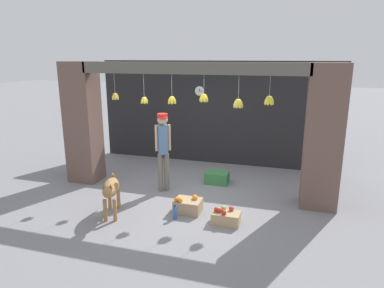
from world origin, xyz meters
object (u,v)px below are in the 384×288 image
at_px(water_bottle, 175,212).
at_px(wall_clock, 200,91).
at_px(shopkeeper, 163,146).
at_px(fruit_crate_apples, 226,217).
at_px(produce_box_green, 217,177).
at_px(dog, 111,189).
at_px(fruit_crate_oranges, 188,205).

height_order(water_bottle, wall_clock, wall_clock).
bearing_deg(water_bottle, shopkeeper, 119.42).
relative_size(fruit_crate_apples, produce_box_green, 0.94).
relative_size(dog, produce_box_green, 1.89).
bearing_deg(produce_box_green, water_bottle, -99.19).
bearing_deg(wall_clock, shopkeeper, -94.11).
distance_m(dog, fruit_crate_oranges, 1.50).
xyz_separation_m(shopkeeper, fruit_crate_oranges, (0.84, -0.88, -0.91)).
bearing_deg(shopkeeper, wall_clock, -121.30).
bearing_deg(fruit_crate_apples, wall_clock, 112.78).
height_order(fruit_crate_apples, wall_clock, wall_clock).
bearing_deg(water_bottle, produce_box_green, 80.81).
relative_size(produce_box_green, wall_clock, 1.96).
distance_m(shopkeeper, water_bottle, 1.69).
xyz_separation_m(fruit_crate_oranges, wall_clock, (-0.67, 3.24, 1.88)).
xyz_separation_m(dog, wall_clock, (0.66, 3.81, 1.49)).
bearing_deg(fruit_crate_apples, produce_box_green, 107.04).
relative_size(shopkeeper, fruit_crate_oranges, 3.46).
distance_m(produce_box_green, water_bottle, 2.10).
bearing_deg(produce_box_green, wall_clock, 119.51).
distance_m(produce_box_green, wall_clock, 2.57).
relative_size(fruit_crate_apples, wall_clock, 1.83).
bearing_deg(dog, water_bottle, 78.38).
bearing_deg(produce_box_green, shopkeeper, -141.30).
distance_m(fruit_crate_oranges, produce_box_green, 1.72).
distance_m(dog, produce_box_green, 2.77).
xyz_separation_m(fruit_crate_apples, produce_box_green, (-0.60, 1.97, 0.01)).
relative_size(fruit_crate_oranges, fruit_crate_apples, 1.02).
bearing_deg(water_bottle, dog, -170.04).
distance_m(water_bottle, wall_clock, 4.10).
distance_m(fruit_crate_apples, wall_clock, 4.24).
relative_size(shopkeeper, produce_box_green, 3.29).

